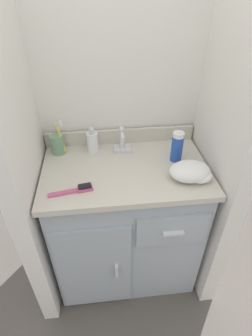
{
  "coord_description": "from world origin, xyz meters",
  "views": [
    {
      "loc": [
        -0.11,
        -1.01,
        1.58
      ],
      "look_at": [
        0.0,
        -0.03,
        0.84
      ],
      "focal_mm": 28.0,
      "sensor_mm": 36.0,
      "label": 1
    }
  ],
  "objects_px": {
    "soap_dispenser": "(92,142)",
    "hand_towel": "(192,172)",
    "hairbrush": "(77,190)",
    "toothbrush_cup": "(58,144)",
    "shaving_cream_can": "(177,147)"
  },
  "relations": [
    {
      "from": "soap_dispenser",
      "to": "hand_towel",
      "type": "distance_m",
      "value": 0.53
    },
    {
      "from": "toothbrush_cup",
      "to": "shaving_cream_can",
      "type": "bearing_deg",
      "value": -12.82
    },
    {
      "from": "hairbrush",
      "to": "hand_towel",
      "type": "distance_m",
      "value": 0.52
    },
    {
      "from": "shaving_cream_can",
      "to": "hand_towel",
      "type": "bearing_deg",
      "value": -78.76
    },
    {
      "from": "soap_dispenser",
      "to": "shaving_cream_can",
      "type": "distance_m",
      "value": 0.43
    },
    {
      "from": "toothbrush_cup",
      "to": "hand_towel",
      "type": "xyz_separation_m",
      "value": [
        0.62,
        -0.29,
        -0.02
      ]
    },
    {
      "from": "soap_dispenser",
      "to": "shaving_cream_can",
      "type": "height_order",
      "value": "shaving_cream_can"
    },
    {
      "from": "soap_dispenser",
      "to": "hairbrush",
      "type": "relative_size",
      "value": 0.72
    },
    {
      "from": "soap_dispenser",
      "to": "toothbrush_cup",
      "type": "bearing_deg",
      "value": 178.69
    },
    {
      "from": "hand_towel",
      "to": "hairbrush",
      "type": "bearing_deg",
      "value": -176.83
    },
    {
      "from": "shaving_cream_can",
      "to": "hand_towel",
      "type": "distance_m",
      "value": 0.17
    },
    {
      "from": "toothbrush_cup",
      "to": "hairbrush",
      "type": "distance_m",
      "value": 0.34
    },
    {
      "from": "toothbrush_cup",
      "to": "hairbrush",
      "type": "bearing_deg",
      "value": -71.79
    },
    {
      "from": "hairbrush",
      "to": "toothbrush_cup",
      "type": "bearing_deg",
      "value": 98.74
    },
    {
      "from": "soap_dispenser",
      "to": "hand_towel",
      "type": "bearing_deg",
      "value": -32.92
    }
  ]
}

